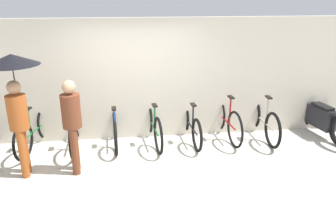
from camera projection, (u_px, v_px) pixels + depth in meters
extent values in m
plane|color=beige|center=(137.00, 177.00, 5.63)|extent=(30.00, 30.00, 0.00)
cube|color=beige|center=(132.00, 80.00, 6.83)|extent=(14.86, 0.12, 2.55)
torus|color=black|center=(45.00, 121.00, 7.07)|extent=(0.18, 0.75, 0.76)
torus|color=black|center=(23.00, 141.00, 6.10)|extent=(0.18, 0.75, 0.76)
cylinder|color=#19662D|center=(35.00, 130.00, 6.59)|extent=(0.21, 1.02, 0.04)
cylinder|color=#19662D|center=(29.00, 122.00, 6.34)|extent=(0.04, 0.04, 0.51)
cube|color=black|center=(27.00, 109.00, 6.25)|extent=(0.12, 0.21, 0.03)
cylinder|color=#19662D|center=(43.00, 106.00, 6.96)|extent=(0.04, 0.04, 0.68)
cylinder|color=#19662D|center=(41.00, 91.00, 6.85)|extent=(0.44, 0.10, 0.03)
torus|color=black|center=(78.00, 120.00, 7.13)|extent=(0.09, 0.75, 0.74)
torus|color=black|center=(72.00, 140.00, 6.16)|extent=(0.09, 0.75, 0.74)
cylinder|color=#A59E93|center=(75.00, 130.00, 6.65)|extent=(0.08, 1.04, 0.04)
cylinder|color=#A59E93|center=(73.00, 120.00, 6.38)|extent=(0.04, 0.04, 0.57)
cube|color=black|center=(71.00, 105.00, 6.29)|extent=(0.10, 0.20, 0.03)
cylinder|color=#A59E93|center=(76.00, 108.00, 7.04)|extent=(0.04, 0.04, 0.59)
cylinder|color=#A59E93|center=(75.00, 94.00, 6.94)|extent=(0.44, 0.05, 0.03)
torus|color=black|center=(114.00, 121.00, 7.21)|extent=(0.10, 0.68, 0.67)
torus|color=black|center=(116.00, 139.00, 6.32)|extent=(0.10, 0.68, 0.67)
cylinder|color=#19478C|center=(115.00, 129.00, 6.76)|extent=(0.09, 0.96, 0.04)
cylinder|color=#19478C|center=(114.00, 121.00, 6.53)|extent=(0.04, 0.04, 0.49)
cube|color=black|center=(114.00, 109.00, 6.44)|extent=(0.10, 0.21, 0.03)
cylinder|color=#19478C|center=(113.00, 106.00, 7.10)|extent=(0.04, 0.04, 0.69)
cylinder|color=#19478C|center=(113.00, 91.00, 6.99)|extent=(0.44, 0.05, 0.03)
torus|color=black|center=(149.00, 117.00, 7.33)|extent=(0.14, 0.75, 0.75)
torus|color=black|center=(158.00, 136.00, 6.35)|extent=(0.14, 0.75, 0.75)
cylinder|color=#19662D|center=(153.00, 126.00, 6.84)|extent=(0.15, 1.06, 0.04)
cylinder|color=#19662D|center=(155.00, 118.00, 6.59)|extent=(0.04, 0.04, 0.50)
cube|color=black|center=(155.00, 105.00, 6.50)|extent=(0.11, 0.21, 0.03)
cylinder|color=#19662D|center=(148.00, 104.00, 7.24)|extent=(0.04, 0.04, 0.59)
cylinder|color=#19662D|center=(148.00, 91.00, 7.14)|extent=(0.44, 0.08, 0.03)
torus|color=black|center=(185.00, 117.00, 7.44)|extent=(0.10, 0.68, 0.67)
torus|color=black|center=(197.00, 135.00, 6.47)|extent=(0.10, 0.68, 0.67)
cylinder|color=black|center=(190.00, 125.00, 6.95)|extent=(0.11, 1.04, 0.04)
cylinder|color=black|center=(193.00, 117.00, 6.70)|extent=(0.04, 0.04, 0.51)
cube|color=black|center=(193.00, 105.00, 6.62)|extent=(0.10, 0.21, 0.03)
cylinder|color=black|center=(185.00, 101.00, 7.31)|extent=(0.04, 0.04, 0.74)
cylinder|color=black|center=(185.00, 85.00, 7.19)|extent=(0.44, 0.06, 0.03)
torus|color=black|center=(219.00, 113.00, 7.51)|extent=(0.11, 0.76, 0.76)
torus|color=black|center=(235.00, 130.00, 6.63)|extent=(0.11, 0.76, 0.76)
cylinder|color=maroon|center=(226.00, 121.00, 7.07)|extent=(0.12, 0.96, 0.04)
cylinder|color=maroon|center=(230.00, 111.00, 6.82)|extent=(0.04, 0.04, 0.58)
cube|color=black|center=(231.00, 97.00, 6.72)|extent=(0.11, 0.21, 0.03)
cylinder|color=maroon|center=(219.00, 100.00, 7.40)|extent=(0.04, 0.04, 0.67)
cylinder|color=maroon|center=(220.00, 85.00, 7.30)|extent=(0.44, 0.07, 0.03)
torus|color=black|center=(254.00, 112.00, 7.63)|extent=(0.07, 0.75, 0.75)
torus|color=black|center=(273.00, 130.00, 6.60)|extent=(0.07, 0.75, 0.75)
cylinder|color=#A59E93|center=(262.00, 120.00, 7.11)|extent=(0.05, 1.09, 0.04)
cylinder|color=#A59E93|center=(267.00, 111.00, 6.84)|extent=(0.04, 0.04, 0.57)
cube|color=black|center=(269.00, 97.00, 6.74)|extent=(0.09, 0.20, 0.03)
cylinder|color=#A59E93|center=(255.00, 99.00, 7.52)|extent=(0.04, 0.04, 0.62)
cylinder|color=#A59E93|center=(256.00, 86.00, 7.42)|extent=(0.44, 0.03, 0.03)
cylinder|color=#9E4C1E|center=(23.00, 154.00, 5.50)|extent=(0.13, 0.13, 0.86)
cylinder|color=#9E4C1E|center=(25.00, 150.00, 5.67)|extent=(0.13, 0.13, 0.86)
cylinder|color=#9E4C1E|center=(18.00, 112.00, 5.35)|extent=(0.32, 0.32, 0.58)
sphere|color=tan|center=(14.00, 87.00, 5.21)|extent=(0.22, 0.22, 0.22)
cylinder|color=#332D28|center=(15.00, 87.00, 5.35)|extent=(0.02, 0.02, 0.72)
cone|color=black|center=(11.00, 60.00, 5.21)|extent=(0.87, 0.87, 0.18)
cylinder|color=brown|center=(75.00, 152.00, 5.60)|extent=(0.13, 0.13, 0.85)
cylinder|color=brown|center=(75.00, 147.00, 5.76)|extent=(0.13, 0.13, 0.85)
cylinder|color=brown|center=(71.00, 111.00, 5.45)|extent=(0.32, 0.32, 0.58)
sphere|color=tan|center=(69.00, 87.00, 5.31)|extent=(0.22, 0.22, 0.22)
torus|color=black|center=(302.00, 111.00, 7.75)|extent=(0.22, 0.71, 0.70)
cube|color=black|center=(321.00, 117.00, 7.15)|extent=(0.35, 0.72, 0.44)
cube|color=black|center=(323.00, 106.00, 7.07)|extent=(0.29, 0.52, 0.06)
cylinder|color=#B2B2B7|center=(305.00, 89.00, 7.58)|extent=(0.58, 0.12, 0.03)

